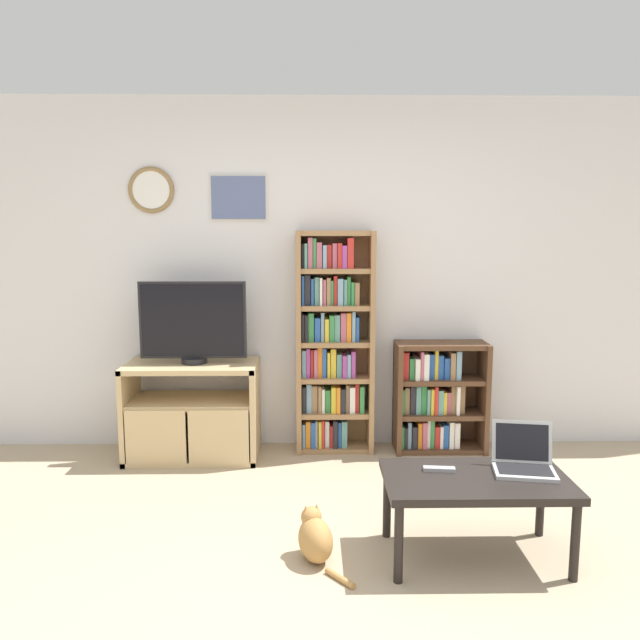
# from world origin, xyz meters

# --- Properties ---
(ground_plane) EXTENTS (18.00, 18.00, 0.00)m
(ground_plane) POSITION_xyz_m (0.00, 0.00, 0.00)
(ground_plane) COLOR tan
(wall_back) EXTENTS (6.62, 0.09, 2.60)m
(wall_back) POSITION_xyz_m (-0.01, 2.21, 1.31)
(wall_back) COLOR silver
(wall_back) RESTS_ON ground_plane
(tv_stand) EXTENTS (0.94, 0.49, 0.70)m
(tv_stand) POSITION_xyz_m (-0.96, 1.89, 0.35)
(tv_stand) COLOR tan
(tv_stand) RESTS_ON ground_plane
(television) EXTENTS (0.75, 0.18, 0.59)m
(television) POSITION_xyz_m (-0.94, 1.91, 0.99)
(television) COLOR black
(television) RESTS_ON tv_stand
(bookshelf_tall) EXTENTS (0.57, 0.26, 1.63)m
(bookshelf_tall) POSITION_xyz_m (0.06, 2.05, 0.81)
(bookshelf_tall) COLOR #9E754C
(bookshelf_tall) RESTS_ON ground_plane
(bookshelf_short) EXTENTS (0.67, 0.29, 0.82)m
(bookshelf_short) POSITION_xyz_m (0.83, 2.03, 0.40)
(bookshelf_short) COLOR brown
(bookshelf_short) RESTS_ON ground_plane
(coffee_table) EXTENTS (0.92, 0.53, 0.43)m
(coffee_table) POSITION_xyz_m (0.72, 0.47, 0.38)
(coffee_table) COLOR black
(coffee_table) RESTS_ON ground_plane
(laptop) EXTENTS (0.34, 0.30, 0.23)m
(laptop) POSITION_xyz_m (0.98, 0.55, 0.49)
(laptop) COLOR #B7BABC
(laptop) RESTS_ON coffee_table
(remote_near_laptop) EXTENTS (0.16, 0.06, 0.02)m
(remote_near_laptop) POSITION_xyz_m (0.55, 0.54, 0.44)
(remote_near_laptop) COLOR #99999E
(remote_near_laptop) RESTS_ON coffee_table
(cat) EXTENTS (0.30, 0.41, 0.27)m
(cat) POSITION_xyz_m (-0.08, 0.46, 0.12)
(cat) COLOR #B78447
(cat) RESTS_ON ground_plane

